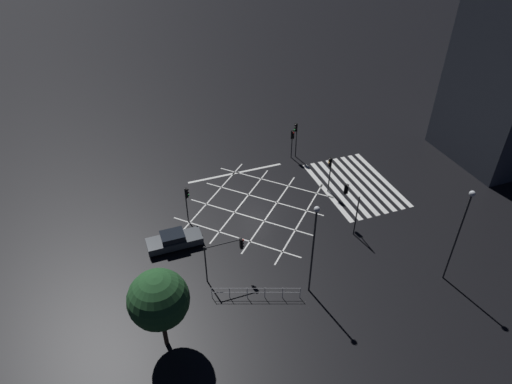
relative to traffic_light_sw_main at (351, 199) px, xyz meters
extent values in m
plane|color=black|center=(5.21, 6.59, -2.94)|extent=(200.00, 200.00, 0.00)
cube|color=silver|center=(5.21, -0.72, -2.93)|extent=(10.00, 0.50, 0.01)
cube|color=silver|center=(5.21, -1.62, -2.93)|extent=(10.00, 0.50, 0.01)
cube|color=silver|center=(5.21, -2.52, -2.93)|extent=(10.00, 0.50, 0.01)
cube|color=silver|center=(5.21, -3.42, -2.93)|extent=(10.00, 0.50, 0.01)
cube|color=silver|center=(5.21, -4.32, -2.93)|extent=(10.00, 0.50, 0.01)
cube|color=silver|center=(5.21, -5.22, -2.93)|extent=(10.00, 0.50, 0.01)
cube|color=silver|center=(5.21, -6.12, -2.93)|extent=(10.00, 0.50, 0.01)
cube|color=silver|center=(5.21, -7.02, -2.93)|extent=(10.00, 0.50, 0.01)
cube|color=silver|center=(8.35, 3.45, -2.93)|extent=(8.74, 8.74, 0.01)
cube|color=silver|center=(2.07, 3.45, -2.93)|extent=(8.74, 8.74, 0.01)
cube|color=silver|center=(6.26, 5.55, -2.93)|extent=(8.74, 8.74, 0.01)
cube|color=silver|center=(4.16, 5.55, -2.93)|extent=(8.74, 8.74, 0.01)
cube|color=silver|center=(4.16, 7.64, -2.93)|extent=(8.74, 8.74, 0.01)
cube|color=silver|center=(6.26, 7.64, -2.93)|extent=(8.74, 8.74, 0.01)
cube|color=silver|center=(2.07, 9.73, -2.93)|extent=(8.74, 8.74, 0.01)
cube|color=silver|center=(8.35, 9.73, -2.93)|extent=(8.74, 8.74, 0.01)
cube|color=silver|center=(11.27, 6.59, -2.93)|extent=(0.30, 10.00, 0.01)
cube|color=beige|center=(10.24, -24.97, -0.94)|extent=(0.06, 1.40, 1.80)
cube|color=beige|center=(10.24, -21.37, -0.94)|extent=(0.06, 1.40, 1.80)
cube|color=black|center=(10.24, -17.77, -0.94)|extent=(0.06, 1.40, 1.80)
cube|color=beige|center=(10.24, -24.97, 2.80)|extent=(0.06, 1.40, 1.80)
cube|color=beige|center=(10.24, -21.37, 2.80)|extent=(0.06, 1.40, 1.80)
cube|color=beige|center=(10.24, -17.77, 2.80)|extent=(0.06, 1.40, 1.80)
cube|color=black|center=(10.24, -21.37, 6.54)|extent=(0.06, 1.40, 1.80)
cube|color=black|center=(10.24, -17.77, 6.54)|extent=(0.06, 1.40, 1.80)
cube|color=black|center=(10.24, -21.37, 10.28)|extent=(0.06, 1.40, 1.80)
cube|color=beige|center=(10.24, -17.77, 10.28)|extent=(0.06, 1.40, 1.80)
cylinder|color=#2D2D30|center=(-1.18, 0.00, -0.93)|extent=(0.11, 0.11, 4.00)
cylinder|color=#2D2D30|center=(-0.14, 0.00, 0.92)|extent=(2.07, 0.09, 0.09)
cube|color=black|center=(0.90, 0.00, 0.47)|extent=(0.16, 0.28, 0.90)
sphere|color=black|center=(1.01, 0.00, 0.77)|extent=(0.18, 0.18, 0.18)
sphere|color=black|center=(1.01, 0.00, 0.47)|extent=(0.18, 0.18, 0.18)
sphere|color=green|center=(1.01, 0.00, 0.17)|extent=(0.18, 0.18, 0.18)
cube|color=black|center=(0.81, 0.00, 0.47)|extent=(0.02, 0.36, 0.98)
cylinder|color=#2D2D30|center=(-2.07, 13.27, -1.12)|extent=(0.11, 0.11, 3.62)
cylinder|color=#2D2D30|center=(-2.07, 11.86, 0.54)|extent=(0.09, 2.83, 0.09)
cube|color=black|center=(-2.07, 10.45, 0.09)|extent=(0.28, 0.16, 0.90)
sphere|color=red|center=(-2.07, 10.33, 0.39)|extent=(0.18, 0.18, 0.18)
sphere|color=black|center=(-2.07, 10.33, 0.09)|extent=(0.18, 0.18, 0.18)
sphere|color=black|center=(-2.07, 10.33, -0.21)|extent=(0.18, 0.18, 0.18)
cube|color=black|center=(-2.07, 10.54, 0.09)|extent=(0.36, 0.02, 0.98)
cylinder|color=#2D2D30|center=(12.06, 0.01, -1.26)|extent=(0.11, 0.11, 3.34)
cube|color=black|center=(11.93, 0.01, -0.09)|extent=(0.16, 0.28, 0.90)
sphere|color=red|center=(11.81, 0.01, 0.21)|extent=(0.18, 0.18, 0.18)
sphere|color=black|center=(11.81, 0.01, -0.09)|extent=(0.18, 0.18, 0.18)
sphere|color=black|center=(11.81, 0.01, -0.39)|extent=(0.18, 0.18, 0.18)
cube|color=black|center=(12.02, 0.01, -0.09)|extent=(0.02, 0.36, 0.98)
cylinder|color=#2D2D30|center=(5.16, -0.85, -1.00)|extent=(0.11, 0.11, 3.86)
cube|color=black|center=(5.16, -0.71, 0.43)|extent=(0.28, 0.16, 0.90)
sphere|color=black|center=(5.16, -0.60, 0.73)|extent=(0.18, 0.18, 0.18)
sphere|color=orange|center=(5.16, -0.60, 0.43)|extent=(0.18, 0.18, 0.18)
sphere|color=black|center=(5.16, -0.60, 0.13)|extent=(0.18, 0.18, 0.18)
cube|color=black|center=(5.16, -0.80, 0.43)|extent=(0.36, 0.02, 0.98)
cylinder|color=#2D2D30|center=(12.11, -0.51, -0.90)|extent=(0.11, 0.11, 4.06)
cube|color=black|center=(12.11, -0.38, 0.63)|extent=(0.28, 0.16, 0.90)
sphere|color=black|center=(12.11, -0.27, 0.93)|extent=(0.18, 0.18, 0.18)
sphere|color=black|center=(12.11, -0.27, 0.63)|extent=(0.18, 0.18, 0.18)
sphere|color=green|center=(12.11, -0.27, 0.33)|extent=(0.18, 0.18, 0.18)
cube|color=black|center=(12.11, -0.47, 0.63)|extent=(0.36, 0.02, 0.98)
cylinder|color=#2D2D30|center=(5.43, 12.95, -1.12)|extent=(0.11, 0.11, 3.63)
cube|color=black|center=(5.43, 12.81, 0.19)|extent=(0.28, 0.16, 0.90)
sphere|color=black|center=(5.43, 12.70, 0.49)|extent=(0.18, 0.18, 0.18)
sphere|color=black|center=(5.43, 12.70, 0.19)|extent=(0.18, 0.18, 0.18)
sphere|color=green|center=(5.43, 12.70, -0.11)|extent=(0.18, 0.18, 0.18)
cube|color=black|center=(5.43, 12.90, 0.19)|extent=(0.36, 0.02, 0.98)
cylinder|color=#2D2D30|center=(-8.02, -3.94, 1.05)|extent=(0.14, 0.14, 7.97)
sphere|color=white|center=(-8.02, -3.94, 5.17)|extent=(0.42, 0.42, 0.42)
cylinder|color=#2D2D30|center=(-5.56, 6.36, 0.89)|extent=(0.14, 0.14, 7.66)
sphere|color=white|center=(-5.56, 6.36, 4.85)|extent=(0.41, 0.41, 0.41)
cylinder|color=#473323|center=(-6.44, 17.28, -1.47)|extent=(0.30, 0.30, 2.93)
sphere|color=#235128|center=(-6.44, 17.28, 1.44)|extent=(3.87, 3.87, 3.87)
cube|color=#474C51|center=(2.71, 14.74, -2.42)|extent=(1.70, 4.55, 0.62)
cube|color=black|center=(2.71, 14.85, -1.84)|extent=(1.50, 1.91, 0.54)
sphere|color=white|center=(3.24, 12.51, -2.48)|extent=(0.16, 0.16, 0.16)
sphere|color=white|center=(2.19, 12.51, -2.48)|extent=(0.16, 0.16, 0.16)
cylinder|color=black|center=(3.44, 13.33, -2.59)|extent=(0.20, 0.69, 0.69)
cylinder|color=black|center=(1.98, 13.33, -2.59)|extent=(0.20, 0.69, 0.69)
cylinder|color=black|center=(3.44, 16.15, -2.59)|extent=(0.20, 0.69, 0.69)
cylinder|color=black|center=(1.98, 16.15, -2.59)|extent=(0.20, 0.69, 0.69)
cylinder|color=#B7B7BC|center=(-3.75, 13.36, -2.41)|extent=(0.05, 0.05, 1.05)
cylinder|color=#B7B7BC|center=(-4.20, 12.14, -2.41)|extent=(0.05, 0.05, 1.05)
cylinder|color=#B7B7BC|center=(-4.64, 10.93, -2.41)|extent=(0.05, 0.05, 1.05)
cylinder|color=#B7B7BC|center=(-5.09, 9.72, -2.41)|extent=(0.05, 0.05, 1.05)
cylinder|color=#B7B7BC|center=(-5.54, 8.50, -2.41)|extent=(0.05, 0.05, 1.05)
cylinder|color=#B7B7BC|center=(-5.99, 7.29, -2.41)|extent=(0.05, 0.05, 1.05)
cylinder|color=#B7B7BC|center=(-4.87, 10.32, -1.93)|extent=(2.28, 6.08, 0.04)
cylinder|color=#B7B7BC|center=(-4.87, 10.32, -2.36)|extent=(2.28, 6.08, 0.04)
camera|label=1|loc=(-25.91, 18.11, 23.34)|focal=32.00mm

